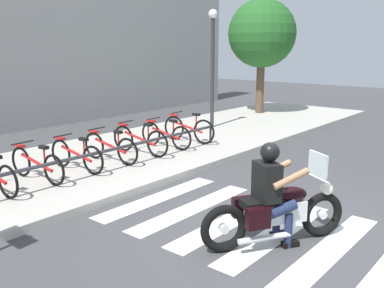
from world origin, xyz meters
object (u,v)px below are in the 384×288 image
(motorcycle, at_px, (276,212))
(rider, at_px, (272,187))
(bicycle_2, at_px, (37,164))
(bike_rack, at_px, (111,151))
(bicycle_4, at_px, (110,147))
(bicycle_6, at_px, (166,135))
(bicycle_7, at_px, (189,129))
(bicycle_5, at_px, (140,140))
(tree_near_rack, at_px, (262,34))
(bicycle_3, at_px, (76,155))
(street_lamp, at_px, (213,58))

(motorcycle, xyz_separation_m, rider, (-0.06, 0.04, 0.37))
(bicycle_2, xyz_separation_m, bike_rack, (1.34, -0.56, 0.10))
(bicycle_4, distance_m, bicycle_6, 1.79)
(bicycle_2, distance_m, bicycle_7, 4.48)
(bicycle_5, bearing_deg, bicycle_4, 179.97)
(bicycle_6, bearing_deg, bicycle_5, -179.98)
(bike_rack, bearing_deg, motorcycle, -97.39)
(rider, xyz_separation_m, tree_near_rack, (9.45, 5.88, 2.28))
(bicycle_3, bearing_deg, bicycle_4, -0.01)
(tree_near_rack, bearing_deg, bicycle_3, -172.36)
(bicycle_6, relative_size, bicycle_7, 0.97)
(street_lamp, bearing_deg, bicycle_6, -164.48)
(bicycle_6, relative_size, tree_near_rack, 0.36)
(bicycle_4, bearing_deg, bicycle_2, 179.99)
(motorcycle, height_order, bicycle_3, motorcycle)
(rider, xyz_separation_m, street_lamp, (5.89, 5.48, 1.48))
(motorcycle, bearing_deg, bicycle_3, 88.95)
(bike_rack, relative_size, street_lamp, 1.83)
(bicycle_2, distance_m, street_lamp, 6.94)
(bicycle_4, bearing_deg, rider, -102.72)
(motorcycle, bearing_deg, bike_rack, 82.61)
(motorcycle, height_order, bicycle_4, motorcycle)
(bicycle_4, xyz_separation_m, bicycle_7, (2.69, -0.00, 0.02))
(bicycle_2, height_order, bicycle_6, bicycle_6)
(bicycle_3, relative_size, tree_near_rack, 0.36)
(motorcycle, distance_m, bicycle_6, 5.44)
(bicycle_6, bearing_deg, bicycle_3, 179.99)
(bicycle_4, height_order, bike_rack, bicycle_4)
(bicycle_7, relative_size, street_lamp, 0.44)
(bicycle_7, height_order, bike_rack, bicycle_7)
(rider, bearing_deg, tree_near_rack, 31.89)
(bicycle_3, relative_size, bicycle_4, 0.97)
(street_lamp, bearing_deg, bicycle_4, -170.07)
(rider, distance_m, bicycle_5, 5.03)
(bicycle_2, xyz_separation_m, bicycle_6, (3.58, -0.00, 0.01))
(bicycle_6, relative_size, street_lamp, 0.42)
(bicycle_3, height_order, bicycle_7, bicycle_7)
(bicycle_6, xyz_separation_m, bicycle_7, (0.90, -0.00, 0.02))
(rider, height_order, bicycle_3, rider)
(bicycle_2, bearing_deg, tree_near_rack, 6.98)
(rider, relative_size, bicycle_5, 0.84)
(bicycle_2, relative_size, bicycle_3, 1.01)
(motorcycle, relative_size, bicycle_7, 1.17)
(bicycle_5, xyz_separation_m, bike_rack, (-1.34, -0.55, 0.08))
(bicycle_2, height_order, bicycle_4, bicycle_4)
(bike_rack, distance_m, street_lamp, 5.75)
(bicycle_3, bearing_deg, street_lamp, 8.40)
(bike_rack, bearing_deg, tree_near_rack, 11.51)
(motorcycle, distance_m, bicycle_7, 5.94)
(bike_rack, bearing_deg, street_lamp, 14.84)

